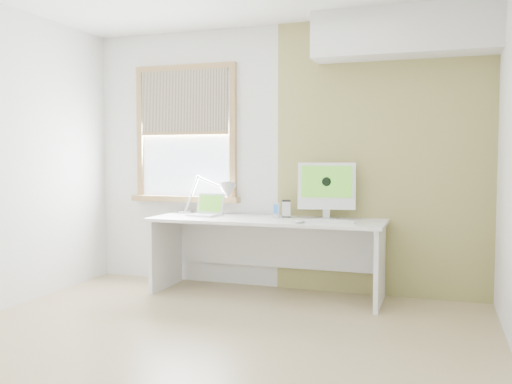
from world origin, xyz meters
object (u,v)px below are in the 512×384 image
at_px(desk_lamp, 220,194).
at_px(external_drive, 286,209).
at_px(desk, 268,238).
at_px(laptop, 207,210).
at_px(imac, 326,187).

xyz_separation_m(desk_lamp, external_drive, (0.70, -0.03, -0.12)).
height_order(desk, laptop, laptop).
bearing_deg(imac, desk_lamp, 177.36).
relative_size(desk, external_drive, 13.46).
distance_m(desk_lamp, external_drive, 0.71).
height_order(desk_lamp, external_drive, desk_lamp).
height_order(laptop, external_drive, laptop).
bearing_deg(external_drive, desk_lamp, 177.93).
relative_size(laptop, external_drive, 2.15).
xyz_separation_m(desk, imac, (0.54, 0.11, 0.49)).
bearing_deg(laptop, desk, -1.55).
xyz_separation_m(desk, laptop, (-0.64, 0.02, 0.25)).
bearing_deg(imac, laptop, -175.23).
height_order(desk, imac, imac).
xyz_separation_m(desk, external_drive, (0.14, 0.14, 0.28)).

